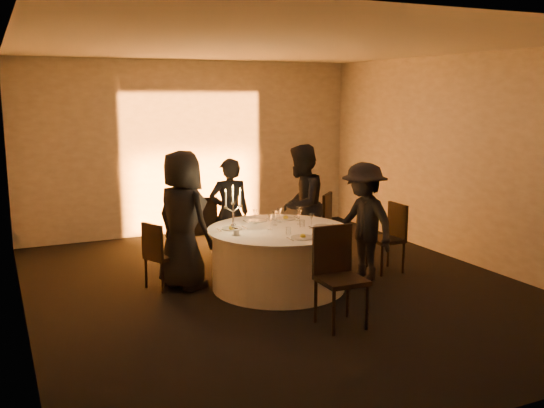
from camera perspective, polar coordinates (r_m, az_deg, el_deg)
name	(u,v)px	position (r m, az deg, el deg)	size (l,w,h in m)	color
floor	(279,287)	(7.81, 0.63, -7.84)	(7.00, 7.00, 0.00)	black
ceiling	(279,46)	(7.44, 0.67, 14.68)	(7.00, 7.00, 0.00)	silver
wall_back	(192,148)	(10.72, -7.50, 5.29)	(7.00, 7.00, 0.00)	#A59F99
wall_front	(489,228)	(4.62, 19.77, -2.10)	(7.00, 7.00, 0.00)	#A59F99
wall_left	(16,187)	(6.76, -22.95, 1.51)	(7.00, 7.00, 0.00)	#A59F99
wall_right	(466,160)	(9.18, 17.84, 4.00)	(7.00, 7.00, 0.00)	#A59F99
uplighter_fixture	(200,232)	(10.67, -6.83, -2.61)	(0.25, 0.12, 0.10)	black
banquet_table	(279,258)	(7.70, 0.63, -5.12)	(1.80, 1.80, 0.77)	black
chair_left	(159,252)	(7.75, -10.58, -4.48)	(0.50, 0.50, 0.86)	black
chair_back_left	(203,225)	(8.94, -6.55, -1.93)	(0.52, 0.52, 0.97)	black
chair_back_right	(320,221)	(9.18, 4.53, -1.57)	(0.60, 0.60, 0.97)	black
chair_right	(390,233)	(8.53, 11.09, -2.74)	(0.42, 0.42, 0.95)	black
chair_front	(337,270)	(6.51, 6.18, -6.15)	(0.48, 0.48, 1.06)	black
guest_left	(183,220)	(7.68, -8.41, -1.50)	(0.86, 0.56, 1.75)	black
guest_back_left	(230,213)	(8.54, -4.02, -0.86)	(0.57, 0.37, 1.56)	black
guest_back_right	(301,205)	(8.66, 2.74, -0.11)	(0.84, 0.66, 1.73)	black
guest_right	(364,222)	(8.01, 8.62, -1.70)	(1.01, 0.58, 1.57)	black
plate_left	(232,228)	(7.59, -3.82, -2.23)	(0.36, 0.26, 0.08)	silver
plate_back_left	(257,220)	(8.05, -1.39, -1.56)	(0.36, 0.26, 0.01)	silver
plate_back_right	(286,218)	(8.16, 1.29, -1.33)	(0.35, 0.27, 0.08)	silver
plate_right	(324,226)	(7.72, 4.89, -2.12)	(0.36, 0.27, 0.01)	silver
plate_front	(303,237)	(7.12, 2.91, -3.09)	(0.36, 0.28, 0.08)	silver
coffee_cup	(236,233)	(7.27, -3.39, -2.71)	(0.11, 0.11, 0.07)	silver
candelabra	(233,214)	(7.49, -3.67, -0.99)	(0.24, 0.11, 0.57)	silver
wine_glass_a	(299,214)	(7.82, 2.60, -0.95)	(0.07, 0.07, 0.19)	silver
wine_glass_b	(298,211)	(8.04, 2.45, -0.63)	(0.07, 0.07, 0.19)	silver
wine_glass_c	(255,213)	(7.86, -1.61, -0.88)	(0.07, 0.07, 0.19)	silver
wine_glass_d	(270,219)	(7.51, -0.17, -1.42)	(0.07, 0.07, 0.19)	silver
wine_glass_e	(312,218)	(7.59, 3.76, -1.32)	(0.07, 0.07, 0.19)	silver
wine_glass_f	(280,212)	(7.93, 0.72, -0.78)	(0.07, 0.07, 0.19)	silver
wine_glass_g	(275,215)	(7.77, 0.29, -1.02)	(0.07, 0.07, 0.19)	silver
tumbler_a	(302,223)	(7.70, 2.85, -1.84)	(0.07, 0.07, 0.09)	silver
tumbler_b	(288,231)	(7.28, 1.56, -2.56)	(0.07, 0.07, 0.09)	silver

